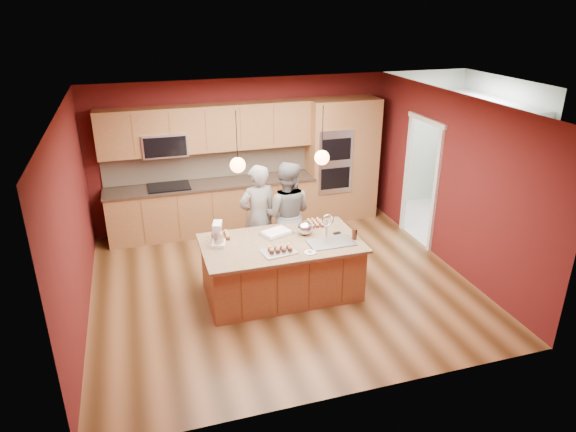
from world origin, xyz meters
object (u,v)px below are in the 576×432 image
object	(u,v)px
island	(283,267)
person_right	(286,214)
stand_mixer	(218,236)
mixing_bowl	(305,228)
person_left	(258,218)

from	to	relation	value
island	person_right	size ratio (longest dim) A/B	1.31
person_right	stand_mixer	size ratio (longest dim) A/B	5.06
person_right	mixing_bowl	distance (m)	0.72
person_left	person_right	world-z (taller)	person_right
island	mixing_bowl	size ratio (longest dim) A/B	9.57
island	person_left	world-z (taller)	person_left
person_left	stand_mixer	distance (m)	1.03
person_left	mixing_bowl	size ratio (longest dim) A/B	7.30
stand_mixer	person_right	bearing A→B (deg)	46.65
island	mixing_bowl	xyz separation A→B (m)	(0.39, 0.16, 0.49)
person_right	mixing_bowl	bearing A→B (deg)	118.26
person_left	mixing_bowl	bearing A→B (deg)	115.56
person_left	mixing_bowl	world-z (taller)	person_left
person_left	stand_mixer	xyz separation A→B (m)	(-0.74, -0.71, 0.11)
island	person_right	distance (m)	1.03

